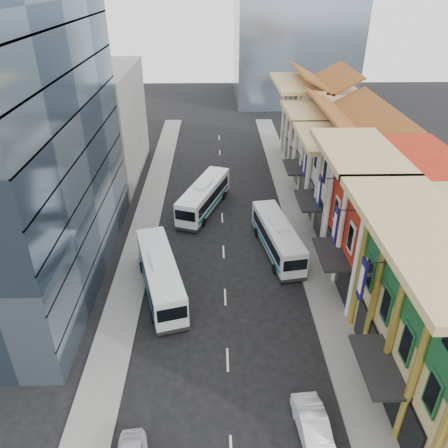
{
  "coord_description": "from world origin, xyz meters",
  "views": [
    {
      "loc": [
        -0.74,
        -14.25,
        23.95
      ],
      "look_at": [
        0.02,
        20.57,
        4.01
      ],
      "focal_mm": 35.0,
      "sensor_mm": 36.0,
      "label": 1
    }
  ],
  "objects_px": {
    "bus_left_near": "(160,274)",
    "sedan_right": "(314,428)",
    "office_tower": "(0,111)",
    "bus_right": "(277,237)",
    "bus_left_far": "(204,196)"
  },
  "relations": [
    {
      "from": "bus_left_near",
      "to": "sedan_right",
      "type": "distance_m",
      "value": 17.47
    },
    {
      "from": "office_tower",
      "to": "bus_right",
      "type": "xyz_separation_m",
      "value": [
        22.26,
        2.92,
        -13.29
      ]
    },
    {
      "from": "bus_left_near",
      "to": "sedan_right",
      "type": "relative_size",
      "value": 2.39
    },
    {
      "from": "bus_left_far",
      "to": "sedan_right",
      "type": "distance_m",
      "value": 29.86
    },
    {
      "from": "office_tower",
      "to": "bus_left_near",
      "type": "bearing_deg",
      "value": -15.11
    },
    {
      "from": "bus_left_far",
      "to": "bus_right",
      "type": "xyz_separation_m",
      "value": [
        7.32,
        -9.0,
        -0.08
      ]
    },
    {
      "from": "bus_left_far",
      "to": "bus_right",
      "type": "bearing_deg",
      "value": -31.21
    },
    {
      "from": "office_tower",
      "to": "bus_left_near",
      "type": "height_order",
      "value": "office_tower"
    },
    {
      "from": "office_tower",
      "to": "bus_right",
      "type": "distance_m",
      "value": 26.09
    },
    {
      "from": "bus_left_far",
      "to": "bus_right",
      "type": "relative_size",
      "value": 1.05
    },
    {
      "from": "office_tower",
      "to": "bus_left_far",
      "type": "relative_size",
      "value": 2.68
    },
    {
      "from": "office_tower",
      "to": "sedan_right",
      "type": "relative_size",
      "value": 6.37
    },
    {
      "from": "bus_left_far",
      "to": "sedan_right",
      "type": "bearing_deg",
      "value": -56.88
    },
    {
      "from": "bus_left_near",
      "to": "sedan_right",
      "type": "height_order",
      "value": "bus_left_near"
    },
    {
      "from": "office_tower",
      "to": "bus_left_far",
      "type": "bearing_deg",
      "value": 38.58
    }
  ]
}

